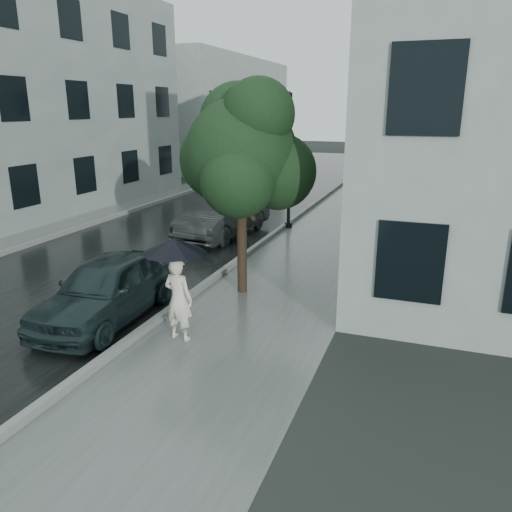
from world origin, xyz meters
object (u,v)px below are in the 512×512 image
at_px(street_tree, 243,152).
at_px(lamp_post, 285,151).
at_px(car_far, 223,215).
at_px(car_near, 107,288).
at_px(pedestrian, 179,299).

relative_size(street_tree, lamp_post, 1.01).
xyz_separation_m(street_tree, car_far, (-2.62, 4.77, -2.59)).
distance_m(street_tree, car_near, 4.24).
xyz_separation_m(pedestrian, street_tree, (0.17, 2.95, 2.52)).
bearing_deg(car_near, lamp_post, 80.84).
relative_size(pedestrian, car_near, 0.41).
relative_size(car_near, car_far, 0.89).
bearing_deg(street_tree, car_far, 118.71).
relative_size(street_tree, car_far, 1.11).
distance_m(lamp_post, car_near, 9.61).
distance_m(pedestrian, car_far, 8.10).
bearing_deg(car_far, street_tree, -56.54).
xyz_separation_m(car_near, car_far, (-0.57, 7.37, 0.06)).
bearing_deg(pedestrian, car_near, -3.00).
height_order(street_tree, car_far, street_tree).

